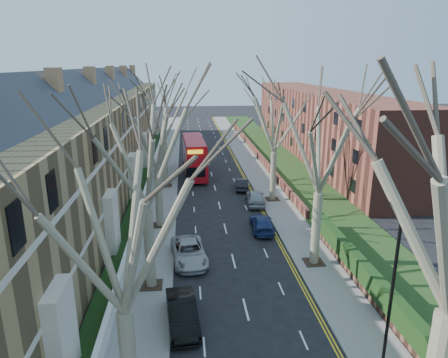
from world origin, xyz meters
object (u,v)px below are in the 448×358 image
object	(u,v)px
car_left_mid	(182,313)
car_right_near	(262,223)
lamp_post	(391,299)
double_decker_bus	(194,158)

from	to	relation	value
car_left_mid	car_right_near	world-z (taller)	car_left_mid
lamp_post	car_right_near	bearing A→B (deg)	96.06
lamp_post	car_left_mid	bearing A→B (deg)	148.11
car_left_mid	lamp_post	bearing A→B (deg)	-37.73
lamp_post	double_decker_bus	bearing A→B (deg)	101.14
lamp_post	double_decker_bus	size ratio (longest dim) A/B	0.73
lamp_post	double_decker_bus	xyz separation A→B (m)	(-7.19, 36.52, -2.32)
car_left_mid	car_right_near	xyz separation A→B (m)	(6.81, 12.41, -0.09)
lamp_post	car_left_mid	distance (m)	10.94
car_left_mid	car_right_near	distance (m)	14.16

